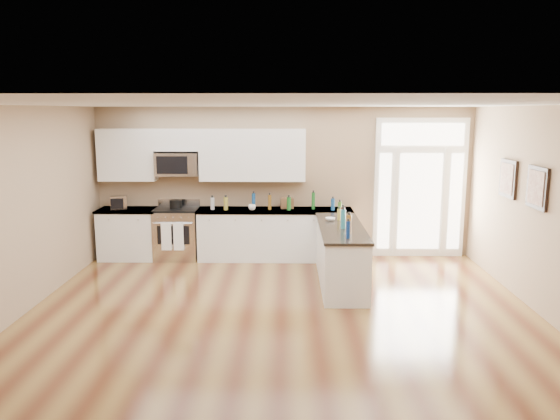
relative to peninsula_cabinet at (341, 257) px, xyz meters
name	(u,v)px	position (x,y,z in m)	size (l,w,h in m)	color
ground	(281,341)	(-0.93, -2.24, -0.43)	(8.00, 8.00, 0.00)	#562C18
room_shell	(281,201)	(-0.93, -2.24, 1.27)	(8.00, 8.00, 8.00)	#997F61
back_cabinet_left	(130,235)	(-3.80, 1.45, 0.00)	(1.10, 0.66, 0.94)	white
back_cabinet_right	(275,236)	(-1.08, 1.45, 0.00)	(2.85, 0.66, 0.94)	white
peninsula_cabinet	(341,257)	(0.00, 0.00, 0.00)	(0.69, 2.32, 0.94)	white
upper_cabinet_left	(127,155)	(-3.81, 1.59, 1.49)	(1.04, 0.33, 0.95)	white
upper_cabinet_right	(252,155)	(-1.50, 1.59, 1.49)	(1.94, 0.33, 0.95)	white
upper_cabinet_short	(177,140)	(-2.88, 1.59, 1.77)	(0.82, 0.33, 0.40)	white
microwave	(177,164)	(-2.88, 1.56, 1.33)	(0.78, 0.41, 0.42)	silver
entry_door	(420,188)	(1.62, 1.71, 0.87)	(1.70, 0.10, 2.60)	white
wall_art_near	(508,179)	(2.54, -0.04, 1.27)	(0.05, 0.58, 0.58)	black
wall_art_far	(537,188)	(2.54, -1.04, 1.27)	(0.05, 0.58, 0.58)	black
kitchen_range	(177,233)	(-2.90, 1.45, 0.04)	(0.79, 0.70, 1.08)	silver
stockpot	(176,204)	(-2.91, 1.48, 0.60)	(0.22, 0.22, 0.17)	black
toaster_oven	(119,202)	(-3.95, 1.43, 0.63)	(0.29, 0.23, 0.25)	silver
cardboard_box	(287,203)	(-0.86, 1.57, 0.60)	(0.24, 0.17, 0.20)	brown
bowl_left	(116,207)	(-4.05, 1.51, 0.53)	(0.17, 0.17, 0.04)	white
bowl_peninsula	(330,219)	(-0.14, 0.41, 0.53)	(0.16, 0.16, 0.05)	white
cup_counter	(252,207)	(-1.50, 1.35, 0.56)	(0.13, 0.13, 0.10)	white
counter_bottles	(300,210)	(-0.63, 0.71, 0.64)	(2.36, 2.41, 0.31)	#19591E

